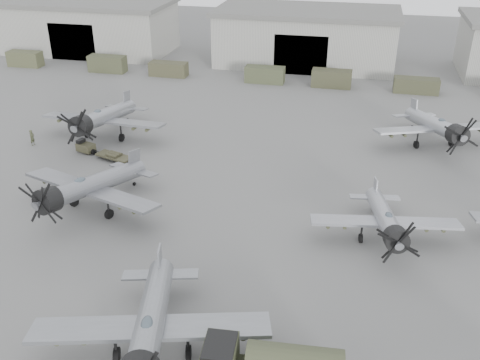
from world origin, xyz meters
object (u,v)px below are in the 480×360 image
object	(u,v)px
aircraft_near_1	(150,328)
aircraft_mid_2	(386,221)
aircraft_mid_1	(87,187)
ground_crew	(32,138)
aircraft_far_1	(438,126)
aircraft_far_0	(101,118)
tug_trailer	(96,151)

from	to	relation	value
aircraft_near_1	aircraft_mid_2	xyz separation A→B (m)	(13.14, 15.31, -0.41)
aircraft_mid_1	aircraft_mid_2	world-z (taller)	aircraft_mid_1
ground_crew	aircraft_near_1	bearing A→B (deg)	-131.71
aircraft_near_1	aircraft_far_1	xyz separation A→B (m)	(18.70, 35.45, -0.08)
aircraft_mid_2	aircraft_far_0	world-z (taller)	aircraft_far_0
aircraft_mid_2	aircraft_far_0	xyz separation A→B (m)	(-30.34, 14.14, 0.47)
aircraft_mid_1	aircraft_far_1	distance (m)	36.57
aircraft_far_1	ground_crew	xyz separation A→B (m)	(-42.74, -9.18, -1.54)
aircraft_far_0	aircraft_far_1	bearing A→B (deg)	11.90
aircraft_near_1	ground_crew	size ratio (longest dim) A/B	7.79
aircraft_near_1	ground_crew	bearing A→B (deg)	117.38
aircraft_far_1	aircraft_far_0	bearing A→B (deg)	168.55
aircraft_far_0	tug_trailer	size ratio (longest dim) A/B	2.03
aircraft_far_0	tug_trailer	world-z (taller)	aircraft_far_0
aircraft_far_0	aircraft_far_1	xyz separation A→B (m)	(35.90, 6.00, -0.14)
aircraft_mid_1	aircraft_far_0	world-z (taller)	aircraft_far_0
aircraft_near_1	aircraft_far_1	world-z (taller)	aircraft_near_1
aircraft_mid_2	ground_crew	distance (m)	38.78
aircraft_mid_1	tug_trailer	distance (m)	12.03
aircraft_near_1	aircraft_far_0	bearing A→B (deg)	105.21
aircraft_far_0	tug_trailer	bearing A→B (deg)	-72.06
aircraft_mid_1	aircraft_mid_2	bearing A→B (deg)	19.45
tug_trailer	ground_crew	distance (m)	8.02
aircraft_far_0	aircraft_far_1	size ratio (longest dim) A/B	1.07
aircraft_far_0	ground_crew	size ratio (longest dim) A/B	7.93
aircraft_mid_1	aircraft_far_1	size ratio (longest dim) A/B	1.02
aircraft_far_1	tug_trailer	world-z (taller)	aircraft_far_1
aircraft_mid_2	aircraft_far_1	bearing A→B (deg)	65.16
aircraft_far_1	aircraft_near_1	bearing A→B (deg)	-138.75
aircraft_near_1	aircraft_mid_1	xyz separation A→B (m)	(-11.29, 14.53, -0.05)
aircraft_near_1	aircraft_mid_2	size ratio (longest dim) A/B	1.19
aircraft_mid_2	aircraft_far_1	world-z (taller)	aircraft_far_1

